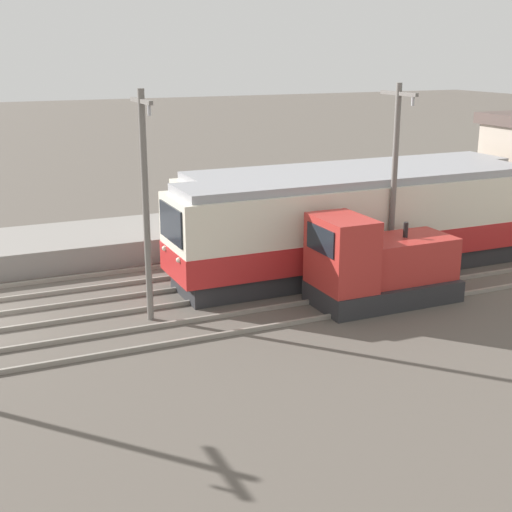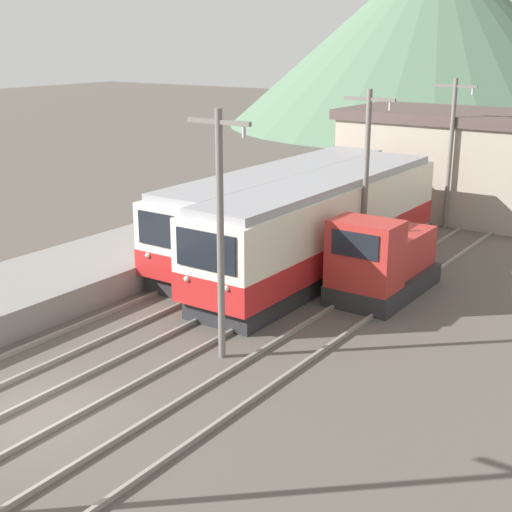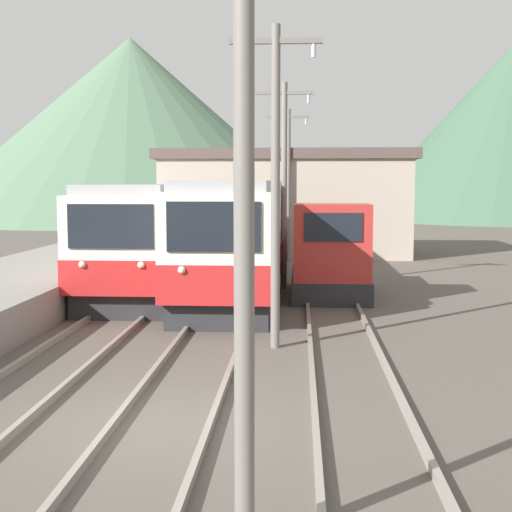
{
  "view_description": "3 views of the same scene",
  "coord_description": "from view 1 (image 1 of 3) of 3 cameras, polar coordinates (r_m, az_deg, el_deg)",
  "views": [
    {
      "loc": [
        21.87,
        -0.19,
        8.03
      ],
      "look_at": [
        1.4,
        8.95,
        1.52
      ],
      "focal_mm": 50.0,
      "sensor_mm": 36.0,
      "label": 1
    },
    {
      "loc": [
        13.07,
        -9.47,
        8.69
      ],
      "look_at": [
        0.57,
        8.57,
        1.97
      ],
      "focal_mm": 50.0,
      "sensor_mm": 36.0,
      "label": 2
    },
    {
      "loc": [
        2.22,
        -10.23,
        3.64
      ],
      "look_at": [
        0.99,
        9.94,
        1.55
      ],
      "focal_mm": 50.0,
      "sensor_mm": 36.0,
      "label": 3
    }
  ],
  "objects": [
    {
      "name": "commuter_train_left",
      "position": [
        29.49,
        7.59,
        3.59
      ],
      "size": [
        2.84,
        14.68,
        3.58
      ],
      "color": "#28282B",
      "rests_on": "ground"
    },
    {
      "name": "commuter_train_center",
      "position": [
        26.53,
        8.45,
        2.24
      ],
      "size": [
        2.84,
        14.71,
        3.69
      ],
      "color": "#28282B",
      "rests_on": "ground"
    },
    {
      "name": "shunting_locomotive",
      "position": [
        23.57,
        9.66,
        -0.87
      ],
      "size": [
        2.4,
        4.84,
        3.0
      ],
      "color": "#28282B",
      "rests_on": "ground"
    },
    {
      "name": "catenary_mast_mid",
      "position": [
        21.3,
        -8.83,
        4.57
      ],
      "size": [
        2.0,
        0.2,
        6.98
      ],
      "color": "slate",
      "rests_on": "ground"
    },
    {
      "name": "catenary_mast_far",
      "position": [
        25.02,
        11.01,
        6.18
      ],
      "size": [
        2.0,
        0.2,
        6.98
      ],
      "color": "slate",
      "rests_on": "ground"
    }
  ]
}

